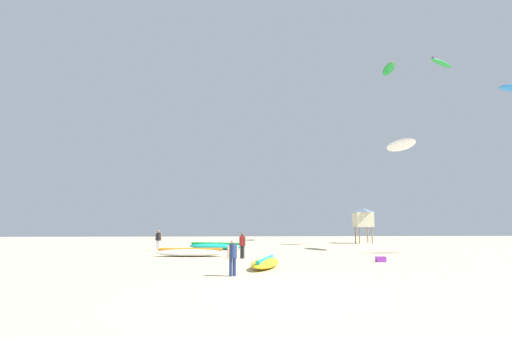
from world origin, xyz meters
The scene contains 12 objects.
ground_plane centered at (0.00, 0.00, 0.00)m, with size 120.00×120.00×0.00m, color beige.
person_foreground centered at (-1.92, 4.40, 0.92)m, with size 0.48×0.36×1.57m.
person_midground centered at (-8.20, 21.69, 1.00)m, with size 0.56×0.39×1.71m.
person_left centered at (-1.24, 13.36, 0.97)m, with size 0.41×0.43×1.66m.
kite_grounded_near centered at (-3.27, 22.61, 0.30)m, with size 5.38×3.09×0.65m.
kite_grounded_mid centered at (-0.21, 7.62, 0.25)m, with size 2.35×4.48×0.53m.
kite_grounded_far centered at (-4.81, 15.14, 0.28)m, with size 4.92×1.72×0.60m.
lifeguard_tower centered at (13.61, 33.14, 3.05)m, with size 2.30×2.30×4.15m.
cooler_box centered at (6.89, 10.31, 0.16)m, with size 0.56×0.36×0.32m, color purple.
kite_aloft_0 centered at (20.67, 26.44, 19.60)m, with size 3.90×3.21×0.78m.
kite_aloft_2 centered at (19.50, 37.65, 23.41)m, with size 1.88×4.55×0.84m.
kite_aloft_3 centered at (12.93, 20.39, 9.18)m, with size 1.84×4.46×1.09m.
Camera 1 is at (-2.02, -13.19, 2.23)m, focal length 27.79 mm.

